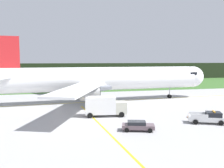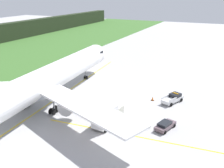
{
  "view_description": "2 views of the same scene",
  "coord_description": "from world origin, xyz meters",
  "px_view_note": "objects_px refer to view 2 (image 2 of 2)",
  "views": [
    {
      "loc": [
        -13.16,
        -49.39,
        9.48
      ],
      "look_at": [
        -0.42,
        5.15,
        4.05
      ],
      "focal_mm": 39.58,
      "sensor_mm": 36.0,
      "label": 1
    },
    {
      "loc": [
        -40.74,
        -26.49,
        21.84
      ],
      "look_at": [
        6.03,
        -4.78,
        3.2
      ],
      "focal_mm": 41.17,
      "sensor_mm": 36.0,
      "label": 2
    }
  ],
  "objects_px": {
    "ops_pickup_truck": "(173,98)",
    "staff_car": "(165,125)",
    "apron_cone": "(153,99)",
    "airliner": "(45,81)",
    "catering_truck": "(107,115)"
  },
  "relations": [
    {
      "from": "ops_pickup_truck",
      "to": "staff_car",
      "type": "distance_m",
      "value": 11.65
    },
    {
      "from": "airliner",
      "to": "ops_pickup_truck",
      "type": "relative_size",
      "value": 9.86
    },
    {
      "from": "staff_car",
      "to": "apron_cone",
      "type": "height_order",
      "value": "staff_car"
    },
    {
      "from": "airliner",
      "to": "catering_truck",
      "type": "distance_m",
      "value": 15.22
    },
    {
      "from": "ops_pickup_truck",
      "to": "staff_car",
      "type": "xyz_separation_m",
      "value": [
        -11.59,
        -1.21,
        -0.2
      ]
    },
    {
      "from": "airliner",
      "to": "staff_car",
      "type": "relative_size",
      "value": 11.79
    },
    {
      "from": "catering_truck",
      "to": "staff_car",
      "type": "relative_size",
      "value": 1.53
    },
    {
      "from": "ops_pickup_truck",
      "to": "staff_car",
      "type": "bearing_deg",
      "value": -174.03
    },
    {
      "from": "airliner",
      "to": "catering_truck",
      "type": "xyz_separation_m",
      "value": [
        -2.12,
        -14.7,
        -3.33
      ]
    },
    {
      "from": "staff_car",
      "to": "ops_pickup_truck",
      "type": "bearing_deg",
      "value": 5.97
    },
    {
      "from": "staff_car",
      "to": "apron_cone",
      "type": "bearing_deg",
      "value": 26.33
    },
    {
      "from": "catering_truck",
      "to": "staff_car",
      "type": "xyz_separation_m",
      "value": [
        2.65,
        -9.48,
        -1.08
      ]
    },
    {
      "from": "airliner",
      "to": "apron_cone",
      "type": "distance_m",
      "value": 22.48
    },
    {
      "from": "apron_cone",
      "to": "staff_car",
      "type": "bearing_deg",
      "value": -153.67
    },
    {
      "from": "ops_pickup_truck",
      "to": "apron_cone",
      "type": "bearing_deg",
      "value": 101.29
    }
  ]
}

